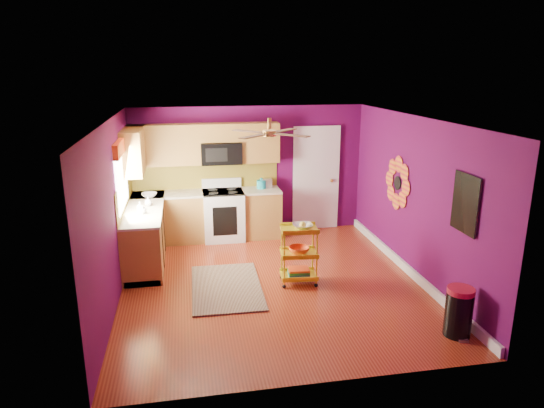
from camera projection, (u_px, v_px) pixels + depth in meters
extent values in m
plane|color=maroon|center=(272.00, 283.00, 7.46)|extent=(5.00, 5.00, 0.00)
cube|color=#4F0946|center=(249.00, 171.00, 9.48)|extent=(4.50, 0.04, 2.50)
cube|color=#4F0946|center=(318.00, 274.00, 4.75)|extent=(4.50, 0.04, 2.50)
cube|color=#4F0946|center=(113.00, 213.00, 6.73)|extent=(0.04, 5.00, 2.50)
cube|color=#4F0946|center=(415.00, 198.00, 7.50)|extent=(0.04, 5.00, 2.50)
cube|color=silver|center=(272.00, 119.00, 6.78)|extent=(4.50, 5.00, 0.04)
cube|color=white|center=(407.00, 269.00, 7.82)|extent=(0.05, 4.90, 0.14)
cube|color=brown|center=(146.00, 234.00, 8.27)|extent=(0.60, 2.30, 0.90)
cube|color=brown|center=(208.00, 216.00, 9.27)|extent=(2.80, 0.60, 0.90)
cube|color=beige|center=(144.00, 208.00, 8.15)|extent=(0.63, 2.30, 0.04)
cube|color=beige|center=(207.00, 193.00, 9.14)|extent=(2.80, 0.63, 0.04)
cube|color=black|center=(147.00, 256.00, 8.38)|extent=(0.54, 2.30, 0.10)
cube|color=black|center=(208.00, 236.00, 9.38)|extent=(2.80, 0.54, 0.10)
cube|color=white|center=(224.00, 216.00, 9.29)|extent=(0.76, 0.66, 0.92)
cube|color=black|center=(223.00, 192.00, 9.16)|extent=(0.76, 0.62, 0.03)
cube|color=white|center=(221.00, 183.00, 9.40)|extent=(0.76, 0.06, 0.18)
cube|color=black|center=(225.00, 221.00, 8.98)|extent=(0.45, 0.02, 0.55)
cube|color=brown|center=(164.00, 145.00, 8.89)|extent=(1.32, 0.33, 0.75)
cube|color=brown|center=(260.00, 142.00, 9.20)|extent=(0.72, 0.33, 0.75)
cube|color=brown|center=(220.00, 133.00, 9.02)|extent=(0.76, 0.33, 0.34)
cube|color=brown|center=(134.00, 150.00, 8.35)|extent=(0.33, 1.30, 0.75)
cube|color=black|center=(221.00, 153.00, 9.09)|extent=(0.76, 0.38, 0.40)
cube|color=brown|center=(206.00, 175.00, 9.34)|extent=(2.80, 0.01, 0.51)
cube|color=brown|center=(125.00, 193.00, 8.02)|extent=(0.01, 2.30, 0.51)
cube|color=white|center=(121.00, 176.00, 7.64)|extent=(0.03, 1.20, 1.00)
cube|color=#DD4613|center=(121.00, 146.00, 7.52)|extent=(0.08, 1.35, 0.22)
cube|color=white|center=(316.00, 179.00, 9.75)|extent=(0.85, 0.04, 2.05)
cube|color=white|center=(316.00, 180.00, 9.73)|extent=(0.95, 0.02, 2.15)
sphere|color=#BF8C3F|center=(332.00, 181.00, 9.76)|extent=(0.07, 0.07, 0.07)
cylinder|color=black|center=(397.00, 183.00, 8.04)|extent=(0.01, 0.24, 0.24)
cube|color=teal|center=(466.00, 204.00, 6.09)|extent=(0.03, 0.52, 0.72)
cube|color=black|center=(465.00, 204.00, 6.09)|extent=(0.01, 0.56, 0.76)
cylinder|color=#BF8C3F|center=(269.00, 124.00, 6.99)|extent=(0.06, 0.06, 0.16)
cylinder|color=#BF8C3F|center=(269.00, 133.00, 7.02)|extent=(0.20, 0.20, 0.08)
cube|color=#4C2D19|center=(284.00, 131.00, 7.33)|extent=(0.47, 0.47, 0.01)
cube|color=#4C2D19|center=(249.00, 131.00, 7.23)|extent=(0.47, 0.47, 0.01)
cube|color=#4C2D19|center=(254.00, 136.00, 6.72)|extent=(0.47, 0.47, 0.01)
cube|color=#4C2D19|center=(292.00, 135.00, 6.82)|extent=(0.47, 0.47, 0.01)
cube|color=black|center=(227.00, 287.00, 7.30)|extent=(1.06, 1.70, 0.02)
cylinder|color=gold|center=(284.00, 260.00, 7.16)|extent=(0.02, 0.02, 0.85)
cylinder|color=gold|center=(317.00, 258.00, 7.20)|extent=(0.02, 0.02, 0.85)
cylinder|color=gold|center=(282.00, 251.00, 7.48)|extent=(0.02, 0.02, 0.85)
cylinder|color=gold|center=(313.00, 250.00, 7.53)|extent=(0.02, 0.02, 0.85)
sphere|color=black|center=(284.00, 286.00, 7.28)|extent=(0.06, 0.06, 0.06)
sphere|color=black|center=(316.00, 285.00, 7.32)|extent=(0.06, 0.06, 0.06)
sphere|color=black|center=(282.00, 277.00, 7.60)|extent=(0.06, 0.06, 0.06)
sphere|color=black|center=(312.00, 276.00, 7.64)|extent=(0.06, 0.06, 0.06)
cube|color=gold|center=(299.00, 230.00, 7.23)|extent=(0.58, 0.44, 0.03)
cube|color=gold|center=(299.00, 254.00, 7.34)|extent=(0.58, 0.44, 0.03)
cube|color=gold|center=(299.00, 276.00, 7.44)|extent=(0.58, 0.44, 0.03)
imported|color=beige|center=(303.00, 226.00, 7.22)|extent=(0.33, 0.33, 0.07)
sphere|color=yellow|center=(303.00, 225.00, 7.22)|extent=(0.10, 0.10, 0.10)
imported|color=#DD4613|center=(299.00, 250.00, 7.32)|extent=(0.34, 0.34, 0.10)
cube|color=navy|center=(299.00, 274.00, 7.43)|extent=(0.34, 0.27, 0.04)
cube|color=#267233|center=(299.00, 271.00, 7.42)|extent=(0.34, 0.27, 0.03)
cube|color=#DD4613|center=(299.00, 269.00, 7.41)|extent=(0.34, 0.27, 0.03)
cylinder|color=black|center=(458.00, 314.00, 5.94)|extent=(0.40, 0.40, 0.57)
cylinder|color=#B21930|center=(461.00, 291.00, 5.86)|extent=(0.33, 0.33, 0.07)
cube|color=beige|center=(463.00, 341.00, 5.86)|extent=(0.12, 0.08, 0.03)
cylinder|color=teal|center=(261.00, 184.00, 9.37)|extent=(0.18, 0.18, 0.16)
sphere|color=teal|center=(261.00, 179.00, 9.34)|extent=(0.06, 0.06, 0.06)
cube|color=beige|center=(266.00, 183.00, 9.43)|extent=(0.22, 0.15, 0.18)
imported|color=#EA3F72|center=(140.00, 208.00, 7.73)|extent=(0.09, 0.09, 0.20)
imported|color=white|center=(148.00, 201.00, 8.18)|extent=(0.12, 0.12, 0.16)
imported|color=white|center=(149.00, 195.00, 8.77)|extent=(0.28, 0.28, 0.07)
imported|color=white|center=(143.00, 211.00, 7.76)|extent=(0.12, 0.12, 0.09)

